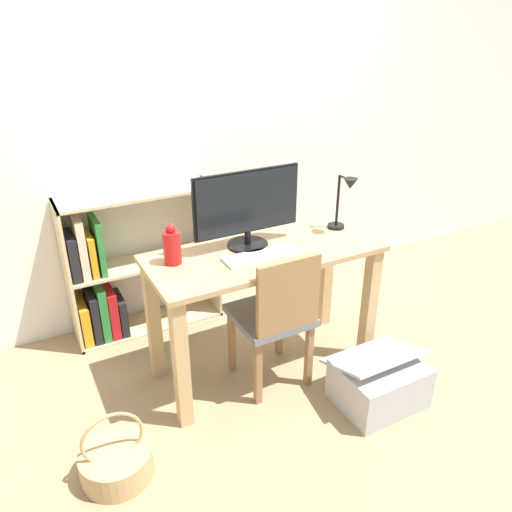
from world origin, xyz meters
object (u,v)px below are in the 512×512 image
at_px(monitor, 247,206).
at_px(basket, 116,461).
at_px(keyboard, 261,255).
at_px(storage_box, 379,382).
at_px(vase, 172,246).
at_px(chair, 276,315).
at_px(desk_lamp, 344,199).
at_px(bookshelf, 116,277).

distance_m(monitor, basket, 1.39).
bearing_deg(keyboard, monitor, 90.67).
height_order(basket, storage_box, basket).
bearing_deg(vase, monitor, 0.85).
bearing_deg(monitor, chair, -83.07).
xyz_separation_m(chair, storage_box, (0.42, -0.40, -0.33)).
xyz_separation_m(monitor, vase, (-0.43, -0.01, -0.14)).
height_order(vase, basket, vase).
relative_size(keyboard, basket, 1.14).
bearing_deg(chair, desk_lamp, 22.84).
xyz_separation_m(keyboard, bookshelf, (-0.61, 0.81, -0.37)).
distance_m(monitor, keyboard, 0.27).
bearing_deg(basket, vase, 43.59).
relative_size(bookshelf, storage_box, 2.10).
height_order(keyboard, vase, vase).
height_order(monitor, desk_lamp, monitor).
distance_m(monitor, chair, 0.60).
bearing_deg(monitor, vase, -179.15).
bearing_deg(desk_lamp, storage_box, -102.67).
bearing_deg(bookshelf, basket, -105.84).
relative_size(monitor, desk_lamp, 1.85).
height_order(chair, storage_box, chair).
bearing_deg(monitor, desk_lamp, -7.53).
distance_m(bookshelf, storage_box, 1.72).
relative_size(monitor, storage_box, 1.33).
xyz_separation_m(bookshelf, storage_box, (1.06, -1.32, -0.28)).
relative_size(vase, bookshelf, 0.22).
relative_size(vase, desk_lamp, 0.65).
distance_m(monitor, bookshelf, 1.07).
xyz_separation_m(vase, bookshelf, (-0.17, 0.66, -0.45)).
xyz_separation_m(monitor, chair, (0.03, -0.26, -0.54)).
relative_size(monitor, bookshelf, 0.63).
distance_m(chair, basket, 1.05).
bearing_deg(bookshelf, vase, -75.40).
bearing_deg(chair, bookshelf, 128.69).
relative_size(monitor, vase, 2.84).
relative_size(monitor, basket, 1.69).
bearing_deg(storage_box, vase, 143.42).
bearing_deg(basket, storage_box, -7.62).
distance_m(keyboard, bookshelf, 1.08).
distance_m(vase, desk_lamp, 1.02).
bearing_deg(keyboard, chair, -74.43).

